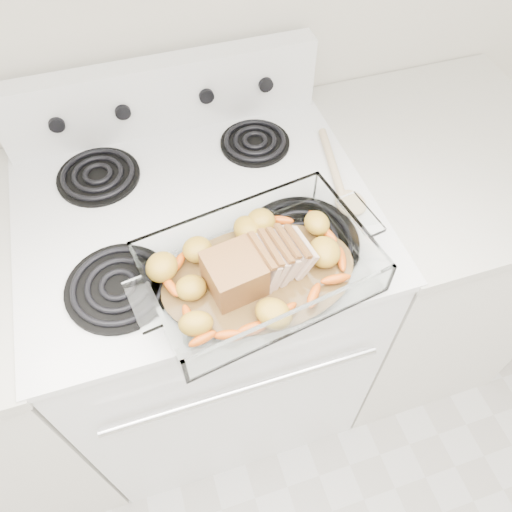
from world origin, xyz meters
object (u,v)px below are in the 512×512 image
object	(u,v)px
baking_dish	(259,272)
pork_roast	(249,267)
electric_range	(210,311)
counter_right	(411,259)

from	to	relation	value
baking_dish	pork_roast	world-z (taller)	pork_roast
electric_range	baking_dish	bearing A→B (deg)	-71.65
electric_range	baking_dish	size ratio (longest dim) A/B	2.66
electric_range	baking_dish	xyz separation A→B (m)	(0.08, -0.23, 0.48)
counter_right	baking_dish	size ratio (longest dim) A/B	2.22
electric_range	baking_dish	distance (m)	0.54
electric_range	baking_dish	world-z (taller)	electric_range
electric_range	counter_right	distance (m)	0.67
electric_range	counter_right	world-z (taller)	electric_range
electric_range	counter_right	bearing A→B (deg)	-0.10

